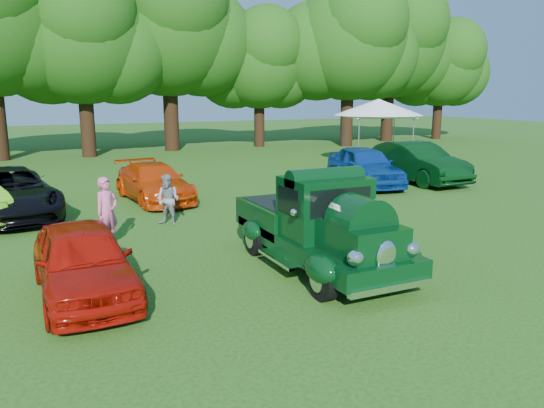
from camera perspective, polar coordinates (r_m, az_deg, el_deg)
name	(u,v)px	position (r m, az deg, el deg)	size (l,w,h in m)	color
ground	(258,275)	(11.31, -1.53, -7.64)	(120.00, 120.00, 0.00)	#214911
hero_pickup	(319,228)	(11.65, 5.03, -2.55)	(2.43, 5.22, 2.04)	black
red_convertible	(83,261)	(10.58, -19.66, -5.75)	(1.65, 4.09, 1.39)	#9C0F06
back_car_black	(8,193)	(18.24, -26.50, 1.07)	(2.51, 5.43, 1.51)	black
back_car_orange	(154,182)	(19.32, -12.59, 2.29)	(1.85, 4.56, 1.32)	#BC3306
back_car_blue	(365,166)	(22.30, 9.95, 4.05)	(1.94, 4.81, 1.64)	navy
back_car_green	(416,162)	(23.66, 15.19, 4.34)	(1.80, 5.17, 1.70)	black
spectator_pink	(107,212)	(13.79, -17.32, -0.82)	(0.64, 0.42, 1.75)	#D2568B
spectator_grey	(168,200)	(15.62, -11.10, 0.44)	(0.72, 0.56, 1.49)	gray
canopy_tent	(378,108)	(28.88, 11.36, 10.12)	(5.86, 5.86, 3.48)	white
tree_line	(98,36)	(34.56, -18.23, 16.82)	(62.06, 11.01, 12.42)	#311C10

